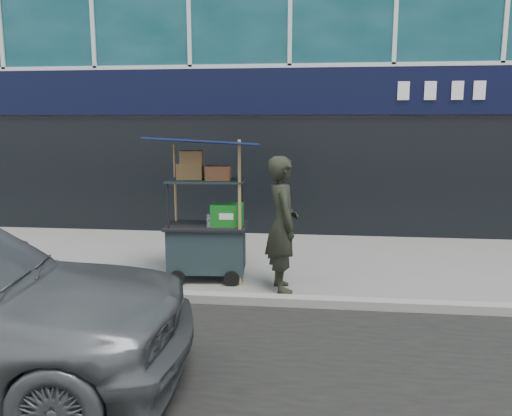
# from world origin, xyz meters

# --- Properties ---
(ground) EXTENTS (80.00, 80.00, 0.00)m
(ground) POSITION_xyz_m (0.00, 0.00, 0.00)
(ground) COLOR slate
(ground) RESTS_ON ground
(curb) EXTENTS (80.00, 0.18, 0.12)m
(curb) POSITION_xyz_m (0.00, -0.20, 0.06)
(curb) COLOR gray
(curb) RESTS_ON ground
(vendor_cart) EXTENTS (1.65, 1.22, 2.12)m
(vendor_cart) POSITION_xyz_m (-1.03, 0.78, 0.74)
(vendor_cart) COLOR black
(vendor_cart) RESTS_ON ground
(vendor_man) EXTENTS (0.62, 0.78, 1.87)m
(vendor_man) POSITION_xyz_m (0.09, 0.41, 0.93)
(vendor_man) COLOR black
(vendor_man) RESTS_ON ground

